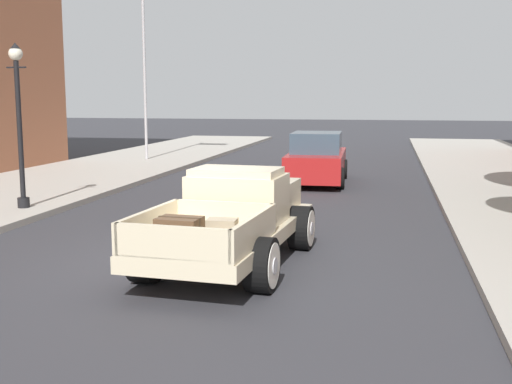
# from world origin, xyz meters

# --- Properties ---
(ground_plane) EXTENTS (140.00, 140.00, 0.00)m
(ground_plane) POSITION_xyz_m (0.00, 0.00, 0.00)
(ground_plane) COLOR #333338
(hotrod_truck_cream) EXTENTS (2.42, 5.03, 1.58)m
(hotrod_truck_cream) POSITION_xyz_m (0.69, 0.21, 0.75)
(hotrod_truck_cream) COLOR beige
(hotrod_truck_cream) RESTS_ON ground
(car_background_red) EXTENTS (1.98, 4.36, 1.65)m
(car_background_red) POSITION_xyz_m (0.93, 10.34, 0.77)
(car_background_red) COLOR #AD1E1E
(car_background_red) RESTS_ON ground
(street_lamp_near) EXTENTS (0.50, 0.32, 3.85)m
(street_lamp_near) POSITION_xyz_m (-5.31, 3.46, 2.39)
(street_lamp_near) COLOR black
(street_lamp_near) RESTS_ON sidewalk_left
(flagpole) EXTENTS (1.74, 0.16, 9.16)m
(flagpole) POSITION_xyz_m (-6.69, 15.49, 5.77)
(flagpole) COLOR #B2B2B7
(flagpole) RESTS_ON sidewalk_left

